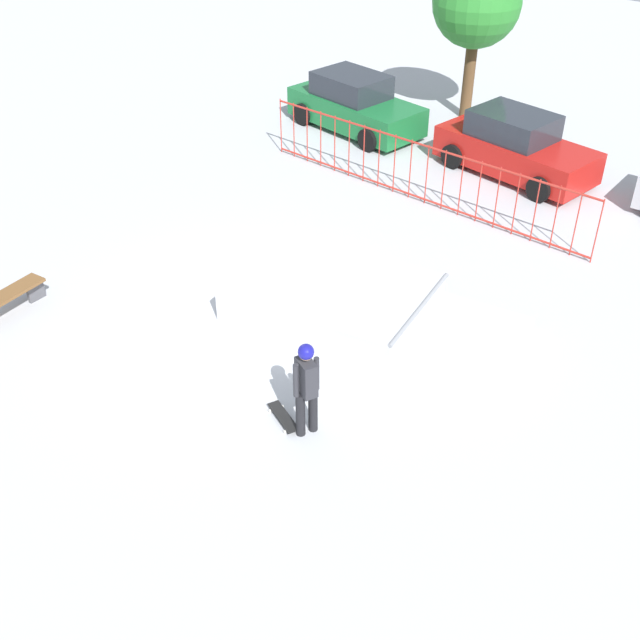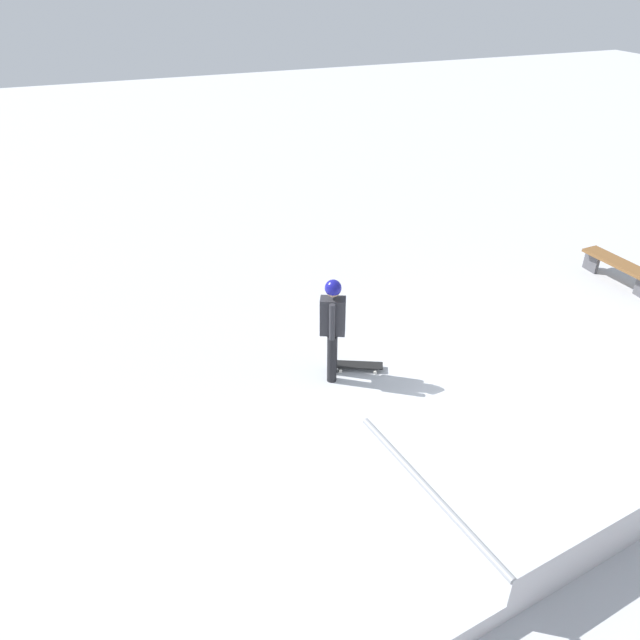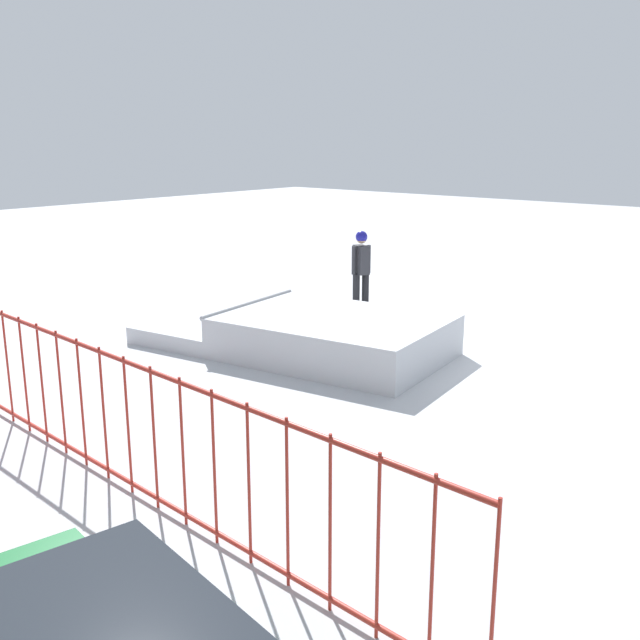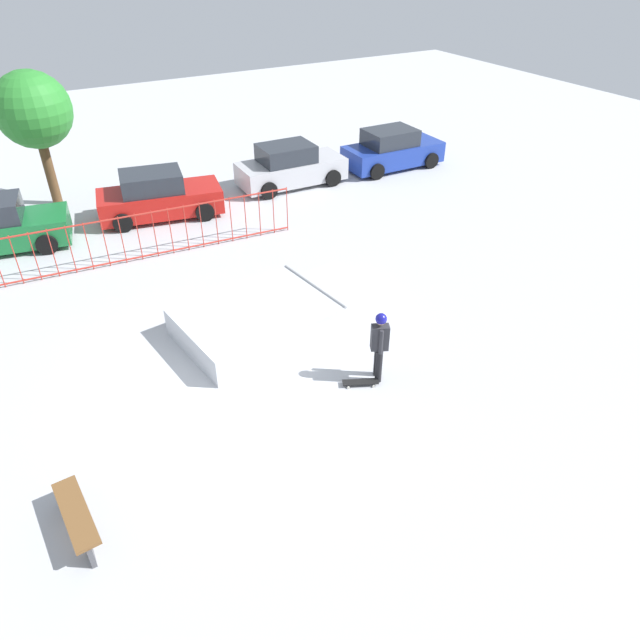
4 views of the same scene
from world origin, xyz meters
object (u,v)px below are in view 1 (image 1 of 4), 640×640
(distant_tree, at_px, (477,3))
(skateboard, at_px, (283,417))
(park_bench, at_px, (7,299))
(parked_car_green, at_px, (355,105))
(skate_ramp, at_px, (354,306))
(skater, at_px, (306,383))
(parked_car_red, at_px, (515,147))

(distant_tree, bearing_deg, skateboard, -73.33)
(park_bench, bearing_deg, skateboard, 7.82)
(park_bench, bearing_deg, distant_tree, 82.50)
(skateboard, relative_size, parked_car_green, 0.19)
(park_bench, height_order, distant_tree, distant_tree)
(skate_ramp, height_order, skater, skater)
(skate_ramp, bearing_deg, parked_car_red, 85.76)
(park_bench, bearing_deg, skate_ramp, 35.57)
(skate_ramp, height_order, parked_car_red, parked_car_red)
(skate_ramp, distance_m, skateboard, 3.12)
(parked_car_red, xyz_separation_m, distant_tree, (-2.96, 2.97, 2.56))
(parked_car_green, height_order, parked_car_red, same)
(skater, xyz_separation_m, park_bench, (-6.58, -0.87, -0.65))
(distant_tree, bearing_deg, parked_car_green, -126.04)
(parked_car_green, bearing_deg, park_bench, -78.98)
(park_bench, xyz_separation_m, parked_car_red, (4.91, 11.81, 0.37))
(skater, distance_m, parked_car_red, 11.07)
(park_bench, bearing_deg, parked_car_green, 90.79)
(park_bench, relative_size, distant_tree, 0.36)
(skater, bearing_deg, parked_car_green, -33.36)
(skater, distance_m, parked_car_green, 12.92)
(parked_car_red, bearing_deg, park_bench, -102.04)
(parked_car_green, distance_m, parked_car_red, 5.07)
(skateboard, bearing_deg, parked_car_green, -35.28)
(skate_ramp, distance_m, park_bench, 6.65)
(skate_ramp, height_order, parked_car_green, parked_car_green)
(skate_ramp, distance_m, distant_tree, 11.83)
(skater, xyz_separation_m, distant_tree, (-4.64, 13.91, 2.28))
(skater, bearing_deg, skateboard, 28.18)
(parked_car_green, distance_m, distant_tree, 4.41)
(distant_tree, bearing_deg, skate_ramp, -72.40)
(skater, relative_size, park_bench, 1.04)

